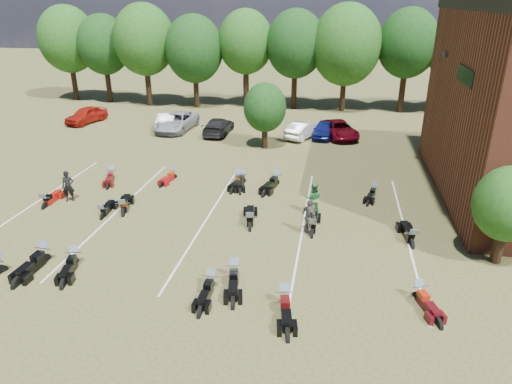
% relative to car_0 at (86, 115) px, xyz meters
% --- Properties ---
extents(ground, '(160.00, 160.00, 0.00)m').
position_rel_car_0_xyz_m(ground, '(19.26, -20.05, -0.73)').
color(ground, brown).
rests_on(ground, ground).
extents(car_0, '(2.74, 4.56, 1.45)m').
position_rel_car_0_xyz_m(car_0, '(0.00, 0.00, 0.00)').
color(car_0, '#9B160E').
rests_on(car_0, ground).
extents(car_1, '(2.18, 4.47, 1.41)m').
position_rel_car_0_xyz_m(car_1, '(8.00, -0.30, -0.02)').
color(car_1, silver).
rests_on(car_1, ground).
extents(car_2, '(2.88, 5.58, 1.51)m').
position_rel_car_0_xyz_m(car_2, '(8.97, -0.97, 0.03)').
color(car_2, '#95979D').
rests_on(car_2, ground).
extents(car_3, '(1.94, 4.62, 1.33)m').
position_rel_car_0_xyz_m(car_3, '(12.83, -1.46, -0.06)').
color(car_3, black).
rests_on(car_3, ground).
extents(car_4, '(1.87, 3.87, 1.28)m').
position_rel_car_0_xyz_m(car_4, '(21.57, -0.96, -0.09)').
color(car_4, '#0C155A').
rests_on(car_4, ground).
extents(car_5, '(2.95, 4.27, 1.33)m').
position_rel_car_0_xyz_m(car_5, '(19.94, -1.38, -0.06)').
color(car_5, '#B5B5B0').
rests_on(car_5, ground).
extents(car_6, '(3.70, 5.29, 1.34)m').
position_rel_car_0_xyz_m(car_6, '(22.83, -0.73, -0.06)').
color(car_6, '#50040E').
rests_on(car_6, ground).
extents(car_7, '(2.49, 5.04, 1.41)m').
position_rel_car_0_xyz_m(car_7, '(31.55, -0.18, -0.02)').
color(car_7, '#3C3B41').
rests_on(car_7, ground).
extents(person_black, '(0.77, 0.65, 1.78)m').
position_rel_car_0_xyz_m(person_black, '(8.04, -16.38, 0.16)').
color(person_black, black).
rests_on(person_black, ground).
extents(person_green, '(0.86, 0.67, 1.74)m').
position_rel_car_0_xyz_m(person_green, '(21.64, -15.61, 0.14)').
color(person_green, '#2A7139').
rests_on(person_green, ground).
extents(person_grey, '(1.04, 1.11, 1.84)m').
position_rel_car_0_xyz_m(person_grey, '(21.59, -17.97, 0.19)').
color(person_grey, '#4F4B44').
rests_on(person_grey, ground).
extents(motorcycle_0, '(1.37, 2.52, 1.34)m').
position_rel_car_0_xyz_m(motorcycle_0, '(9.16, -23.65, -0.73)').
color(motorcycle_0, black).
rests_on(motorcycle_0, ground).
extents(motorcycle_1, '(0.83, 2.51, 1.39)m').
position_rel_car_0_xyz_m(motorcycle_1, '(10.47, -22.53, -0.73)').
color(motorcycle_1, black).
rests_on(motorcycle_1, ground).
extents(motorcycle_2, '(1.23, 2.33, 1.24)m').
position_rel_car_0_xyz_m(motorcycle_2, '(11.90, -22.50, -0.73)').
color(motorcycle_2, black).
rests_on(motorcycle_2, ground).
extents(motorcycle_3, '(0.73, 2.20, 1.22)m').
position_rel_car_0_xyz_m(motorcycle_3, '(18.13, -23.21, -0.73)').
color(motorcycle_3, black).
rests_on(motorcycle_3, ground).
extents(motorcycle_4, '(1.20, 2.48, 1.32)m').
position_rel_car_0_xyz_m(motorcycle_4, '(18.87, -22.38, -0.73)').
color(motorcycle_4, black).
rests_on(motorcycle_4, ground).
extents(motorcycle_5, '(1.16, 2.44, 1.31)m').
position_rel_car_0_xyz_m(motorcycle_5, '(21.09, -23.78, -0.73)').
color(motorcycle_5, black).
rests_on(motorcycle_5, ground).
extents(motorcycle_6, '(1.30, 2.20, 1.17)m').
position_rel_car_0_xyz_m(motorcycle_6, '(26.06, -22.48, -0.73)').
color(motorcycle_6, '#41090E').
rests_on(motorcycle_6, ground).
extents(motorcycle_7, '(0.76, 2.19, 1.21)m').
position_rel_car_0_xyz_m(motorcycle_7, '(7.17, -17.44, -0.73)').
color(motorcycle_7, '#A0150B').
rests_on(motorcycle_7, ground).
extents(motorcycle_8, '(1.38, 2.48, 1.32)m').
position_rel_car_0_xyz_m(motorcycle_8, '(11.78, -17.51, -0.73)').
color(motorcycle_8, black).
rests_on(motorcycle_8, ground).
extents(motorcycle_9, '(0.81, 2.06, 1.12)m').
position_rel_car_0_xyz_m(motorcycle_9, '(10.89, -18.08, -0.73)').
color(motorcycle_9, black).
rests_on(motorcycle_9, ground).
extents(motorcycle_10, '(1.18, 2.53, 1.36)m').
position_rel_car_0_xyz_m(motorcycle_10, '(18.67, -17.91, -0.73)').
color(motorcycle_10, black).
rests_on(motorcycle_10, ground).
extents(motorcycle_11, '(0.79, 2.40, 1.33)m').
position_rel_car_0_xyz_m(motorcycle_11, '(21.76, -18.06, -0.73)').
color(motorcycle_11, black).
rests_on(motorcycle_11, ground).
extents(motorcycle_13, '(1.05, 2.43, 1.31)m').
position_rel_car_0_xyz_m(motorcycle_13, '(26.35, -18.26, -0.73)').
color(motorcycle_13, black).
rests_on(motorcycle_13, ground).
extents(motorcycle_14, '(1.26, 2.23, 1.19)m').
position_rel_car_0_xyz_m(motorcycle_14, '(8.80, -12.80, -0.73)').
color(motorcycle_14, '#4A0B0A').
rests_on(motorcycle_14, ground).
extents(motorcycle_15, '(1.01, 2.09, 1.12)m').
position_rel_car_0_xyz_m(motorcycle_15, '(12.63, -12.04, -0.73)').
color(motorcycle_15, maroon).
rests_on(motorcycle_15, ground).
extents(motorcycle_17, '(1.33, 2.33, 1.24)m').
position_rel_car_0_xyz_m(motorcycle_17, '(16.78, -12.12, -0.73)').
color(motorcycle_17, black).
rests_on(motorcycle_17, ground).
extents(motorcycle_18, '(1.14, 2.35, 1.26)m').
position_rel_car_0_xyz_m(motorcycle_18, '(17.11, -12.04, -0.73)').
color(motorcycle_18, black).
rests_on(motorcycle_18, ground).
extents(motorcycle_19, '(1.40, 2.63, 1.40)m').
position_rel_car_0_xyz_m(motorcycle_19, '(19.17, -11.99, -0.73)').
color(motorcycle_19, black).
rests_on(motorcycle_19, ground).
extents(motorcycle_20, '(1.14, 2.11, 1.12)m').
position_rel_car_0_xyz_m(motorcycle_20, '(24.97, -12.58, -0.73)').
color(motorcycle_20, black).
rests_on(motorcycle_20, ground).
extents(tree_line, '(56.00, 6.00, 9.79)m').
position_rel_car_0_xyz_m(tree_line, '(18.26, 8.95, 5.58)').
color(tree_line, black).
rests_on(tree_line, ground).
extents(young_tree_near_building, '(2.80, 2.80, 4.16)m').
position_rel_car_0_xyz_m(young_tree_near_building, '(29.76, -19.05, 2.02)').
color(young_tree_near_building, black).
rests_on(young_tree_near_building, ground).
extents(young_tree_midfield, '(3.20, 3.20, 4.70)m').
position_rel_car_0_xyz_m(young_tree_midfield, '(17.26, -4.55, 2.37)').
color(young_tree_midfield, black).
rests_on(young_tree_midfield, ground).
extents(parking_lines, '(20.10, 14.00, 0.01)m').
position_rel_car_0_xyz_m(parking_lines, '(16.26, -17.05, -0.72)').
color(parking_lines, silver).
rests_on(parking_lines, ground).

